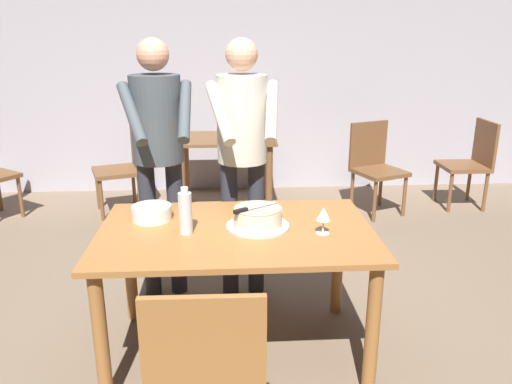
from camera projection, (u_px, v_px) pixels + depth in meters
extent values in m
plane|color=#7A6651|center=(237.00, 350.00, 2.89)|extent=(14.00, 14.00, 0.00)
cube|color=#ADA8B2|center=(228.00, 70.00, 5.54)|extent=(10.00, 0.12, 2.70)
cube|color=#9E6633|center=(236.00, 232.00, 2.67)|extent=(1.46, 0.93, 0.03)
cylinder|color=#9E6633|center=(101.00, 340.00, 2.37)|extent=(0.07, 0.07, 0.72)
cylinder|color=#9E6633|center=(372.00, 330.00, 2.45)|extent=(0.07, 0.07, 0.72)
cylinder|color=#9E6633|center=(130.00, 267.00, 3.11)|extent=(0.07, 0.07, 0.72)
cylinder|color=#9E6633|center=(338.00, 261.00, 3.19)|extent=(0.07, 0.07, 0.72)
cylinder|color=silver|center=(258.00, 226.00, 2.69)|extent=(0.34, 0.34, 0.01)
cylinder|color=beige|center=(258.00, 217.00, 2.68)|extent=(0.26, 0.26, 0.09)
cylinder|color=#A49984|center=(258.00, 208.00, 2.66)|extent=(0.25, 0.25, 0.01)
cube|color=silver|center=(261.00, 206.00, 2.67)|extent=(0.18, 0.13, 0.00)
cube|color=black|center=(241.00, 211.00, 2.60)|extent=(0.08, 0.06, 0.02)
cylinder|color=white|center=(152.00, 218.00, 2.81)|extent=(0.22, 0.22, 0.01)
cylinder|color=white|center=(152.00, 217.00, 2.80)|extent=(0.22, 0.22, 0.01)
cylinder|color=white|center=(152.00, 215.00, 2.80)|extent=(0.22, 0.22, 0.01)
cylinder|color=white|center=(152.00, 213.00, 2.80)|extent=(0.22, 0.22, 0.01)
cylinder|color=white|center=(152.00, 212.00, 2.79)|extent=(0.22, 0.22, 0.01)
cylinder|color=white|center=(152.00, 210.00, 2.79)|extent=(0.22, 0.22, 0.01)
cylinder|color=white|center=(151.00, 208.00, 2.79)|extent=(0.22, 0.22, 0.01)
cylinder|color=white|center=(151.00, 207.00, 2.78)|extent=(0.22, 0.22, 0.01)
cylinder|color=silver|center=(323.00, 233.00, 2.61)|extent=(0.07, 0.07, 0.00)
cylinder|color=silver|center=(323.00, 227.00, 2.60)|extent=(0.01, 0.01, 0.07)
cone|color=silver|center=(324.00, 214.00, 2.58)|extent=(0.08, 0.08, 0.07)
cylinder|color=silver|center=(185.00, 213.00, 2.58)|extent=(0.07, 0.07, 0.22)
cylinder|color=silver|center=(184.00, 190.00, 2.54)|extent=(0.04, 0.04, 0.03)
cylinder|color=#2D2D38|center=(256.00, 228.00, 3.41)|extent=(0.11, 0.11, 0.95)
cylinder|color=#2D2D38|center=(230.00, 230.00, 3.39)|extent=(0.11, 0.11, 0.95)
cylinder|color=beige|center=(242.00, 119.00, 3.17)|extent=(0.32, 0.32, 0.55)
sphere|color=tan|center=(242.00, 54.00, 3.05)|extent=(0.20, 0.20, 0.20)
cylinder|color=beige|center=(272.00, 111.00, 3.00)|extent=(0.12, 0.42, 0.34)
cylinder|color=beige|center=(220.00, 113.00, 2.96)|extent=(0.19, 0.42, 0.34)
cylinder|color=#2D2D38|center=(177.00, 228.00, 3.42)|extent=(0.11, 0.11, 0.95)
cylinder|color=#2D2D38|center=(150.00, 231.00, 3.37)|extent=(0.11, 0.11, 0.95)
cylinder|color=#3F474C|center=(157.00, 119.00, 3.17)|extent=(0.32, 0.32, 0.55)
sphere|color=tan|center=(153.00, 54.00, 3.05)|extent=(0.20, 0.20, 0.20)
cylinder|color=#3F474C|center=(185.00, 111.00, 3.02)|extent=(0.07, 0.42, 0.34)
cylinder|color=#3F474C|center=(132.00, 113.00, 2.94)|extent=(0.23, 0.41, 0.34)
cube|color=#9E6633|center=(208.00, 374.00, 2.03)|extent=(0.45, 0.45, 0.04)
cube|color=#9E6633|center=(204.00, 354.00, 1.76)|extent=(0.44, 0.04, 0.45)
cube|color=brown|center=(225.00, 139.00, 5.06)|extent=(1.00, 0.70, 0.03)
cylinder|color=brown|center=(182.00, 182.00, 4.88)|extent=(0.07, 0.07, 0.71)
cylinder|color=brown|center=(269.00, 181.00, 4.93)|extent=(0.07, 0.07, 0.71)
cylinder|color=brown|center=(186.00, 168.00, 5.41)|extent=(0.07, 0.07, 0.71)
cylinder|color=brown|center=(265.00, 167.00, 5.46)|extent=(0.07, 0.07, 0.71)
cube|color=brown|center=(117.00, 171.00, 4.98)|extent=(0.56, 0.56, 0.04)
cylinder|color=brown|center=(102.00, 200.00, 4.83)|extent=(0.04, 0.04, 0.41)
cylinder|color=brown|center=(98.00, 190.00, 5.15)|extent=(0.04, 0.04, 0.41)
cylinder|color=brown|center=(140.00, 196.00, 4.96)|extent=(0.04, 0.04, 0.41)
cylinder|color=brown|center=(134.00, 186.00, 5.28)|extent=(0.04, 0.04, 0.41)
cube|color=brown|center=(136.00, 145.00, 4.98)|extent=(0.17, 0.43, 0.45)
cube|color=brown|center=(379.00, 172.00, 4.96)|extent=(0.57, 0.57, 0.04)
cylinder|color=brown|center=(404.00, 196.00, 4.95)|extent=(0.04, 0.04, 0.41)
cylinder|color=brown|center=(375.00, 201.00, 4.80)|extent=(0.04, 0.04, 0.41)
cylinder|color=brown|center=(381.00, 187.00, 5.26)|extent=(0.04, 0.04, 0.41)
cylinder|color=brown|center=(352.00, 191.00, 5.11)|extent=(0.04, 0.04, 0.41)
cube|color=brown|center=(368.00, 144.00, 5.06)|extent=(0.42, 0.19, 0.45)
cube|color=brown|center=(463.00, 166.00, 5.17)|extent=(0.44, 0.44, 0.04)
cylinder|color=brown|center=(450.00, 193.00, 5.06)|extent=(0.04, 0.04, 0.41)
cylinder|color=brown|center=(436.00, 182.00, 5.40)|extent=(0.04, 0.04, 0.41)
cylinder|color=brown|center=(485.00, 192.00, 5.08)|extent=(0.04, 0.04, 0.41)
cylinder|color=brown|center=(469.00, 182.00, 5.42)|extent=(0.04, 0.04, 0.41)
cube|color=brown|center=(485.00, 143.00, 5.11)|extent=(0.03, 0.44, 0.45)
cylinder|color=brown|center=(21.00, 197.00, 4.92)|extent=(0.04, 0.04, 0.41)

